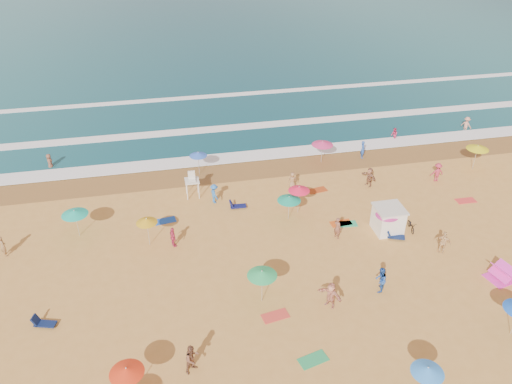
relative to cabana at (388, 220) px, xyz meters
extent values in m
plane|color=gold|center=(-6.67, -0.70, -1.00)|extent=(220.00, 220.00, 0.00)
cube|color=#0C4756|center=(-6.67, 83.30, -1.00)|extent=(220.00, 140.00, 0.18)
plane|color=olive|center=(-6.67, 11.80, -0.99)|extent=(220.00, 220.00, 0.00)
cube|color=white|center=(-6.67, 14.30, -0.90)|extent=(200.00, 2.20, 0.05)
cube|color=white|center=(-6.67, 21.30, -0.90)|extent=(200.00, 1.60, 0.05)
cube|color=white|center=(-6.67, 31.30, -0.90)|extent=(200.00, 1.20, 0.05)
cube|color=white|center=(0.00, 0.00, 0.00)|extent=(2.00, 2.00, 2.00)
cube|color=silver|center=(0.00, 0.00, 1.06)|extent=(2.20, 2.20, 0.12)
imported|color=black|center=(1.90, -0.30, -0.60)|extent=(0.78, 1.59, 0.80)
cone|color=#DC3174|center=(-1.51, 11.80, 1.06)|extent=(2.05, 2.05, 0.35)
cone|color=#FF1A47|center=(-6.10, 3.86, 1.28)|extent=(1.73, 1.73, 0.35)
cone|color=gold|center=(-18.20, 1.93, 1.20)|extent=(1.57, 1.57, 0.35)
cone|color=blue|center=(-13.39, 11.80, 1.15)|extent=(1.62, 1.62, 0.35)
cone|color=#C32B84|center=(-0.39, -0.42, 0.92)|extent=(1.75, 1.75, 0.35)
cone|color=#139E7A|center=(-7.12, 3.09, 0.96)|extent=(1.89, 1.89, 0.35)
cone|color=yellow|center=(12.16, 7.57, 1.31)|extent=(2.03, 2.03, 0.35)
cone|color=#28B15E|center=(-11.20, -5.59, 1.36)|extent=(1.91, 1.91, 0.35)
cone|color=#16B597|center=(-23.49, 4.19, 1.14)|extent=(1.98, 1.98, 0.35)
cone|color=#358CF0|center=(-4.51, -14.33, 1.23)|extent=(1.70, 1.70, 0.35)
cone|color=red|center=(-19.46, -11.23, 1.17)|extent=(1.80, 1.80, 0.35)
cube|color=#0E1C48|center=(-24.67, -5.01, -0.83)|extent=(1.41, 0.91, 0.34)
cube|color=#0F1F4D|center=(0.28, -1.11, -0.83)|extent=(1.42, 1.01, 0.34)
cube|color=#101552|center=(-10.81, 5.50, -0.83)|extent=(1.32, 0.62, 0.34)
cube|color=#1D4DB6|center=(-16.93, 4.82, -0.98)|extent=(1.81, 1.10, 0.03)
cube|color=#279F5B|center=(-9.33, -10.81, -0.98)|extent=(1.86, 1.25, 0.03)
cube|color=#D65217|center=(-3.15, 1.63, -0.98)|extent=(1.75, 0.97, 0.03)
cube|color=#E34135|center=(-10.65, -7.08, -0.98)|extent=(1.82, 1.13, 0.03)
cube|color=#B04016|center=(-3.47, 6.84, -0.98)|extent=(1.81, 1.12, 0.03)
cube|color=#2BAD75|center=(-2.77, 1.44, -0.98)|extent=(1.78, 1.03, 0.03)
cube|color=#EA3937|center=(8.49, 2.63, -0.98)|extent=(1.71, 0.89, 0.03)
imported|color=#986246|center=(1.27, 6.72, -0.11)|extent=(1.12, 1.73, 1.78)
imported|color=brown|center=(-4.13, -0.08, -0.08)|extent=(0.67, 0.79, 1.83)
imported|color=#C53157|center=(-16.44, 1.38, -0.18)|extent=(0.70, 1.04, 1.65)
imported|color=olive|center=(-28.56, 2.78, -0.16)|extent=(0.67, 0.73, 1.68)
imported|color=#2752B6|center=(2.74, 11.89, -0.10)|extent=(0.51, 0.71, 1.80)
imported|color=tan|center=(-7.01, -6.88, -0.08)|extent=(1.52, 1.66, 1.84)
imported|color=#E3B777|center=(2.79, -3.38, -0.08)|extent=(1.14, 1.00, 1.85)
imported|color=tan|center=(16.33, 15.64, -0.34)|extent=(1.19, 1.35, 1.81)
imported|color=brown|center=(-27.19, 16.03, -0.42)|extent=(0.73, 0.92, 1.66)
imported|color=#D33464|center=(7.64, 15.17, -0.49)|extent=(0.61, 0.77, 1.52)
imported|color=#B82E46|center=(7.62, 6.25, -0.10)|extent=(1.20, 0.73, 1.80)
imported|color=#9D6F48|center=(-5.53, 7.76, -0.24)|extent=(0.82, 0.61, 1.51)
imported|color=#2554AE|center=(-3.34, -6.24, -0.06)|extent=(1.10, 1.15, 1.88)
imported|color=blue|center=(-12.63, 6.75, -0.13)|extent=(0.93, 1.26, 1.74)
imported|color=brown|center=(-16.10, -10.12, -0.06)|extent=(1.16, 1.11, 1.88)
camera|label=1|loc=(-16.39, -28.88, 22.17)|focal=35.00mm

